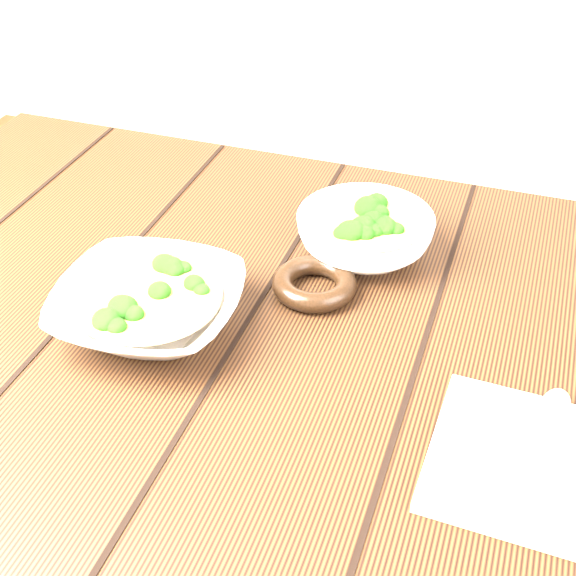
% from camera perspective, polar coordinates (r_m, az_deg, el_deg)
% --- Properties ---
extents(table, '(1.20, 0.80, 0.75)m').
position_cam_1_polar(table, '(1.01, -1.43, -7.66)').
color(table, '#321E0E').
rests_on(table, ground).
extents(soup_bowl_front, '(0.23, 0.23, 0.06)m').
position_cam_1_polar(soup_bowl_front, '(0.92, -9.89, -1.24)').
color(soup_bowl_front, silver).
rests_on(soup_bowl_front, table).
extents(soup_bowl_back, '(0.19, 0.19, 0.06)m').
position_cam_1_polar(soup_bowl_back, '(1.03, 5.47, 3.91)').
color(soup_bowl_back, silver).
rests_on(soup_bowl_back, table).
extents(trivet, '(0.14, 0.14, 0.03)m').
position_cam_1_polar(trivet, '(0.96, 1.89, 0.32)').
color(trivet, black).
rests_on(trivet, table).
extents(napkin, '(0.22, 0.19, 0.01)m').
position_cam_1_polar(napkin, '(0.80, 18.07, -12.14)').
color(napkin, beige).
rests_on(napkin, table).
extents(spoon_left, '(0.05, 0.18, 0.01)m').
position_cam_1_polar(spoon_left, '(0.82, 17.92, -9.46)').
color(spoon_left, '#ADA799').
rests_on(spoon_left, napkin).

